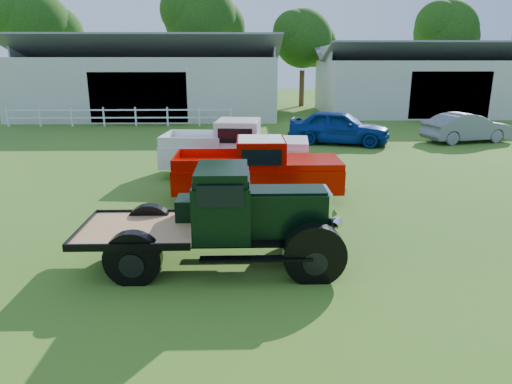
{
  "coord_description": "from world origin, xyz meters",
  "views": [
    {
      "loc": [
        -0.01,
        -9.07,
        4.02
      ],
      "look_at": [
        0.2,
        1.2,
        1.05
      ],
      "focal_mm": 32.0,
      "sensor_mm": 36.0,
      "label": 1
    }
  ],
  "objects_px": {
    "misc_car_blue": "(339,127)",
    "red_pickup": "(257,169)",
    "vintage_flatbed": "(218,217)",
    "white_pickup": "(235,149)",
    "misc_car_grey": "(466,128)"
  },
  "relations": [
    {
      "from": "vintage_flatbed",
      "to": "white_pickup",
      "type": "relative_size",
      "value": 0.96
    },
    {
      "from": "red_pickup",
      "to": "white_pickup",
      "type": "height_order",
      "value": "white_pickup"
    },
    {
      "from": "vintage_flatbed",
      "to": "white_pickup",
      "type": "xyz_separation_m",
      "value": [
        0.18,
        7.49,
        -0.04
      ]
    },
    {
      "from": "vintage_flatbed",
      "to": "misc_car_grey",
      "type": "bearing_deg",
      "value": 50.24
    },
    {
      "from": "vintage_flatbed",
      "to": "misc_car_blue",
      "type": "relative_size",
      "value": 1.05
    },
    {
      "from": "red_pickup",
      "to": "misc_car_blue",
      "type": "bearing_deg",
      "value": 65.07
    },
    {
      "from": "red_pickup",
      "to": "misc_car_grey",
      "type": "distance_m",
      "value": 14.58
    },
    {
      "from": "vintage_flatbed",
      "to": "red_pickup",
      "type": "height_order",
      "value": "vintage_flatbed"
    },
    {
      "from": "misc_car_blue",
      "to": "vintage_flatbed",
      "type": "bearing_deg",
      "value": 177.58
    },
    {
      "from": "red_pickup",
      "to": "white_pickup",
      "type": "relative_size",
      "value": 0.95
    },
    {
      "from": "white_pickup",
      "to": "misc_car_grey",
      "type": "distance_m",
      "value": 13.43
    },
    {
      "from": "red_pickup",
      "to": "white_pickup",
      "type": "xyz_separation_m",
      "value": [
        -0.71,
        2.92,
        0.06
      ]
    },
    {
      "from": "misc_car_blue",
      "to": "red_pickup",
      "type": "bearing_deg",
      "value": 173.37
    },
    {
      "from": "vintage_flatbed",
      "to": "misc_car_blue",
      "type": "distance_m",
      "value": 14.85
    },
    {
      "from": "vintage_flatbed",
      "to": "misc_car_blue",
      "type": "xyz_separation_m",
      "value": [
        5.18,
        13.91,
        -0.18
      ]
    }
  ]
}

